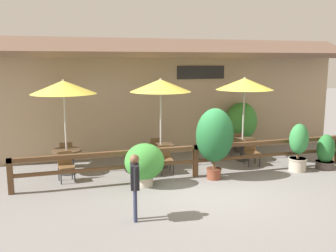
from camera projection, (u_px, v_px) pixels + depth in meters
The scene contains 21 objects.
ground_plane at pixel (209, 188), 10.24m from camera, with size 60.00×60.00×0.00m, color slate.
building_facade at pixel (166, 96), 13.73m from camera, with size 14.28×1.49×4.23m.
patio_railing at pixel (196, 154), 11.11m from camera, with size 10.40×0.14×0.95m.
patio_umbrella_near at pixel (64, 87), 11.05m from camera, with size 1.94×1.94×2.89m.
dining_table_near at pixel (67, 155), 11.40m from camera, with size 0.88×0.88×0.76m.
chair_near_streetside at pixel (66, 165), 10.74m from camera, with size 0.48×0.48×0.85m.
chair_near_wallside at pixel (67, 153), 12.10m from camera, with size 0.47×0.47×0.85m.
patio_umbrella_middle at pixel (161, 86), 11.78m from camera, with size 1.94×1.94×2.89m.
dining_table_middle at pixel (161, 149), 12.14m from camera, with size 0.88×0.88×0.76m.
chair_middle_streetside at pixel (165, 158), 11.50m from camera, with size 0.43×0.43×0.85m.
chair_middle_wallside at pixel (155, 148), 12.80m from camera, with size 0.46×0.46×0.85m.
patio_umbrella_far at pixel (245, 84), 12.63m from camera, with size 1.94×1.94×2.89m.
dining_table_far at pixel (242, 143), 12.99m from camera, with size 0.88×0.88×0.76m.
chair_far_streetside at pixel (252, 151), 12.40m from camera, with size 0.47×0.47×0.85m.
chair_far_wallside at pixel (235, 143), 13.63m from camera, with size 0.46×0.46×0.85m.
potted_plant_broad_leaf at pixel (215, 137), 10.79m from camera, with size 1.10×0.99×2.09m.
potted_plant_corner_fern at pixel (326, 153), 11.97m from camera, with size 0.61×0.61×1.12m.
potted_plant_tall_tropical at pixel (145, 163), 10.28m from camera, with size 1.10×0.99×1.20m.
potted_plant_small_flowering at pixel (299, 146), 11.67m from camera, with size 0.60×0.57×1.51m.
potted_plant_entrance_palm at pixel (241, 122), 14.21m from camera, with size 1.21×1.09×1.88m.
pedestrian at pixel (135, 179), 7.97m from camera, with size 0.25×0.52×1.48m.
Camera 1 is at (-3.95, -9.04, 3.43)m, focal length 40.00 mm.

